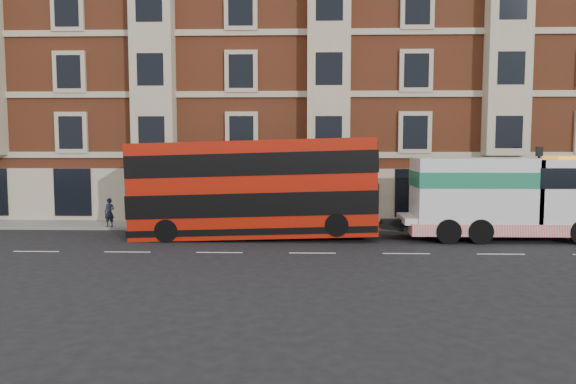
{
  "coord_description": "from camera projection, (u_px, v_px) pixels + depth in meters",
  "views": [
    {
      "loc": [
        -0.35,
        -23.7,
        4.74
      ],
      "look_at": [
        -1.16,
        4.0,
        2.27
      ],
      "focal_mm": 35.0,
      "sensor_mm": 36.0,
      "label": 1
    }
  ],
  "objects": [
    {
      "name": "lamp_post_east",
      "position": [
        538.0,
        181.0,
        29.59
      ],
      "size": [
        0.35,
        0.15,
        4.35
      ],
      "color": "black",
      "rests_on": "sidewalk"
    },
    {
      "name": "tow_truck",
      "position": [
        501.0,
        197.0,
        27.19
      ],
      "size": [
        9.54,
        2.82,
        3.98
      ],
      "color": "silver",
      "rests_on": "ground"
    },
    {
      "name": "ground",
      "position": [
        312.0,
        253.0,
        24.01
      ],
      "size": [
        120.0,
        120.0,
        0.0
      ],
      "primitive_type": "plane",
      "color": "black",
      "rests_on": "ground"
    },
    {
      "name": "victorian_terrace",
      "position": [
        317.0,
        63.0,
        38.04
      ],
      "size": [
        45.0,
        12.0,
        20.4
      ],
      "color": "brown",
      "rests_on": "ground"
    },
    {
      "name": "lamp_post_west",
      "position": [
        199.0,
        181.0,
        30.12
      ],
      "size": [
        0.35,
        0.15,
        4.35
      ],
      "color": "black",
      "rests_on": "sidewalk"
    },
    {
      "name": "double_decker_bus",
      "position": [
        253.0,
        187.0,
        27.5
      ],
      "size": [
        11.92,
        2.74,
        4.83
      ],
      "color": "#A41709",
      "rests_on": "ground"
    },
    {
      "name": "sidewalk",
      "position": [
        310.0,
        226.0,
        31.47
      ],
      "size": [
        90.0,
        3.0,
        0.15
      ],
      "primitive_type": "cube",
      "color": "slate",
      "rests_on": "ground"
    },
    {
      "name": "pedestrian",
      "position": [
        109.0,
        213.0,
        30.42
      ],
      "size": [
        0.63,
        0.48,
        1.57
      ],
      "primitive_type": "imported",
      "rotation": [
        0.0,
        0.0,
        -0.19
      ],
      "color": "#181D30",
      "rests_on": "sidewalk"
    }
  ]
}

